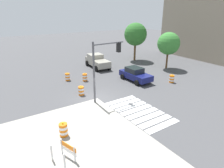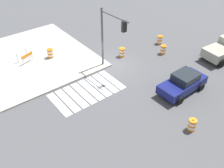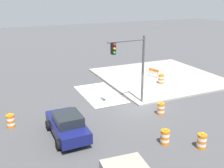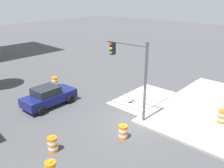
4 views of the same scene
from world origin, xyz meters
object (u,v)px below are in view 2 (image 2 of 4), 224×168
(traffic_barrel_near_corner, at_px, (122,52))
(traffic_barrel_crosswalk_end, at_px, (163,50))
(traffic_light_pole, at_px, (111,31))
(sports_car, at_px, (183,83))
(construction_barricade, at_px, (26,57))
(traffic_barrel_median_far, at_px, (192,125))
(traffic_barrel_on_sidewalk, at_px, (50,53))
(traffic_barrel_median_near, at_px, (160,40))

(traffic_barrel_near_corner, height_order, traffic_barrel_crosswalk_end, same)
(traffic_barrel_crosswalk_end, relative_size, traffic_light_pole, 0.19)
(sports_car, height_order, traffic_barrel_near_corner, sports_car)
(sports_car, distance_m, construction_barricade, 14.62)
(traffic_barrel_median_far, height_order, traffic_barrel_on_sidewalk, traffic_barrel_on_sidewalk)
(sports_car, relative_size, traffic_barrel_median_near, 4.23)
(traffic_barrel_crosswalk_end, bearing_deg, traffic_barrel_median_far, 53.46)
(sports_car, relative_size, traffic_barrel_near_corner, 4.23)
(traffic_barrel_median_near, height_order, traffic_light_pole, traffic_light_pole)
(traffic_barrel_crosswalk_end, bearing_deg, traffic_barrel_median_near, -127.49)
(traffic_light_pole, bearing_deg, traffic_barrel_near_corner, -151.25)
(traffic_barrel_on_sidewalk, height_order, construction_barricade, traffic_barrel_on_sidewalk)
(traffic_barrel_on_sidewalk, relative_size, traffic_light_pole, 0.19)
(traffic_barrel_near_corner, bearing_deg, traffic_barrel_on_sidewalk, -34.41)
(traffic_barrel_median_near, relative_size, construction_barricade, 0.72)
(construction_barricade, bearing_deg, sports_car, 124.87)
(traffic_barrel_median_near, bearing_deg, traffic_barrel_on_sidewalk, -22.56)
(construction_barricade, bearing_deg, traffic_barrel_median_near, 158.44)
(traffic_barrel_median_near, distance_m, construction_barricade, 13.96)
(traffic_barrel_median_near, bearing_deg, traffic_light_pole, 6.55)
(sports_car, distance_m, traffic_barrel_near_corner, 7.37)
(construction_barricade, bearing_deg, traffic_barrel_on_sidewalk, 163.53)
(traffic_barrel_near_corner, relative_size, traffic_barrel_on_sidewalk, 1.00)
(traffic_barrel_near_corner, bearing_deg, traffic_barrel_crosswalk_end, 149.07)
(traffic_barrel_near_corner, xyz_separation_m, traffic_light_pole, (2.43, 1.33, 3.46))
(construction_barricade, bearing_deg, traffic_barrel_near_corner, 149.95)
(traffic_barrel_median_near, xyz_separation_m, traffic_light_pole, (7.38, 0.85, 3.46))
(sports_car, bearing_deg, traffic_barrel_median_far, 48.03)
(sports_car, relative_size, construction_barricade, 3.04)
(traffic_barrel_median_near, distance_m, traffic_barrel_median_far, 12.57)
(sports_car, height_order, traffic_barrel_crosswalk_end, sports_car)
(traffic_barrel_median_far, bearing_deg, traffic_barrel_near_corner, -103.63)
(sports_car, height_order, traffic_barrel_on_sidewalk, sports_car)
(sports_car, height_order, construction_barricade, sports_car)
(traffic_barrel_near_corner, bearing_deg, traffic_light_pole, 28.75)
(traffic_barrel_crosswalk_end, distance_m, traffic_light_pole, 7.04)
(traffic_barrel_median_near, bearing_deg, construction_barricade, -21.56)
(traffic_barrel_crosswalk_end, distance_m, traffic_barrel_median_near, 2.14)
(traffic_barrel_median_near, bearing_deg, traffic_barrel_near_corner, -5.59)
(traffic_barrel_near_corner, height_order, traffic_barrel_median_far, same)
(traffic_barrel_crosswalk_end, height_order, traffic_barrel_median_far, same)
(traffic_barrel_median_far, xyz_separation_m, traffic_barrel_on_sidewalk, (3.27, -14.56, 0.15))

